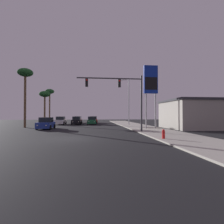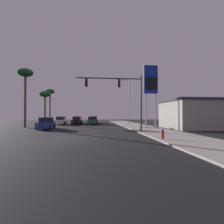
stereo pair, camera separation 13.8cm
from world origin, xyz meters
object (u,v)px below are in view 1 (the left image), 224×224
object	(u,v)px
car_red	(93,120)
palm_tree_near	(25,76)
traffic_light_mast	(123,91)
fire_hydrant	(163,134)
car_tan	(78,120)
street_lamp	(128,99)
palm_tree_mid	(45,96)
car_green	(92,121)
car_black	(77,121)
palm_tree_far	(50,93)
car_blue	(46,124)
car_white	(61,121)
gas_station_sign	(151,83)

from	to	relation	value
car_red	palm_tree_near	world-z (taller)	palm_tree_near
traffic_light_mast	fire_hydrant	xyz separation A→B (m)	(2.27, -6.08, -4.25)
car_tan	car_red	bearing A→B (deg)	170.83
street_lamp	palm_tree_mid	bearing A→B (deg)	162.58
car_red	car_green	xyz separation A→B (m)	(-0.33, -5.62, 0.00)
car_black	palm_tree_far	world-z (taller)	palm_tree_far
car_blue	car_white	bearing A→B (deg)	-90.21
car_tan	palm_tree_mid	world-z (taller)	palm_tree_mid
car_red	palm_tree_mid	distance (m)	12.72
car_green	traffic_light_mast	xyz separation A→B (m)	(3.72, -18.49, 3.98)
gas_station_sign	palm_tree_near	distance (m)	19.89
car_green	car_white	distance (m)	6.58
car_blue	car_green	world-z (taller)	same
fire_hydrant	palm_tree_far	xyz separation A→B (m)	(-17.59, 35.71, 7.45)
traffic_light_mast	gas_station_sign	world-z (taller)	gas_station_sign
street_lamp	palm_tree_near	xyz separation A→B (m)	(-17.81, -4.54, 3.18)
car_blue	traffic_light_mast	distance (m)	12.69
car_black	palm_tree_far	xyz separation A→B (m)	(-8.41, 11.69, 7.18)
palm_tree_mid	gas_station_sign	bearing A→B (deg)	-39.05
car_red	car_blue	bearing A→B (deg)	67.74
gas_station_sign	palm_tree_mid	size ratio (longest dim) A/B	1.24
car_white	gas_station_sign	distance (m)	21.12
car_green	street_lamp	bearing A→B (deg)	149.15
car_blue	car_black	bearing A→B (deg)	-106.48
car_black	car_green	bearing A→B (deg)	-169.29
car_blue	fire_hydrant	bearing A→B (deg)	134.49
car_white	palm_tree_mid	bearing A→B (deg)	-22.53
car_red	traffic_light_mast	world-z (taller)	traffic_light_mast
car_green	car_tan	distance (m)	7.25
car_white	gas_station_sign	world-z (taller)	gas_station_sign
car_blue	car_black	world-z (taller)	same
car_black	fire_hydrant	bearing A→B (deg)	112.03
car_black	car_red	bearing A→B (deg)	-118.68
traffic_light_mast	gas_station_sign	bearing A→B (deg)	42.89
car_blue	palm_tree_mid	bearing A→B (deg)	-74.76
gas_station_sign	palm_tree_near	bearing A→B (deg)	164.81
car_green	palm_tree_far	world-z (taller)	palm_tree_far
car_tan	traffic_light_mast	bearing A→B (deg)	107.53
car_blue	palm_tree_far	distance (m)	24.85
fire_hydrant	palm_tree_far	bearing A→B (deg)	116.22
car_tan	palm_tree_mid	distance (m)	10.09
car_blue	palm_tree_far	xyz separation A→B (m)	(-5.10, 23.24, 7.18)
car_red	car_black	size ratio (longest dim) A/B	1.00
car_blue	fire_hydrant	xyz separation A→B (m)	(12.48, -12.47, -0.27)
gas_station_sign	car_green	bearing A→B (deg)	121.17
traffic_light_mast	gas_station_sign	size ratio (longest dim) A/B	0.84
car_black	palm_tree_near	bearing A→B (deg)	49.31
car_black	street_lamp	distance (m)	11.87
traffic_light_mast	palm_tree_near	xyz separation A→B (m)	(-14.34, 9.63, 3.56)
car_red	palm_tree_far	world-z (taller)	palm_tree_far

